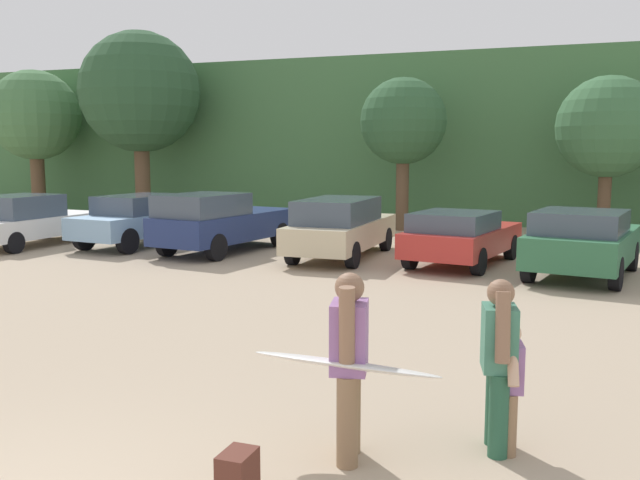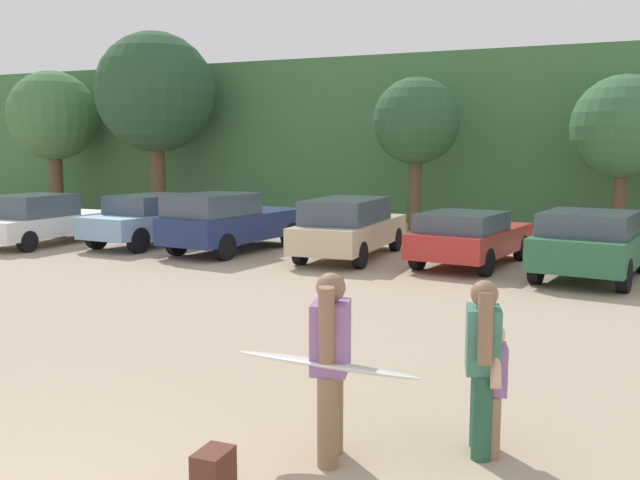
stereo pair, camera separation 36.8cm
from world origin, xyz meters
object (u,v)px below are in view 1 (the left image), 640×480
parked_car_white (27,220)px  person_adult (349,355)px  person_child (509,379)px  backpack_dropped (238,479)px  parked_car_forest_green (583,241)px  parked_car_red (461,236)px  parked_car_sky_blue (140,219)px  parked_car_champagne (341,226)px  person_companion (499,355)px  parked_car_navy (220,221)px  surfboard_white (344,364)px

parked_car_white → person_adult: size_ratio=2.60×
person_child → backpack_dropped: (-1.92, -1.80, -0.47)m
parked_car_forest_green → parked_car_red: bearing=85.1°
parked_car_sky_blue → parked_car_champagne: bearing=-84.0°
parked_car_white → person_companion: bearing=-121.2°
parked_car_red → person_companion: bearing=-159.2°
parked_car_champagne → parked_car_sky_blue: bearing=88.7°
parked_car_forest_green → person_child: size_ratio=3.52×
person_companion → parked_car_forest_green: bearing=-107.3°
parked_car_champagne → parked_car_navy: bearing=93.5°
parked_car_white → backpack_dropped: bearing=-129.6°
backpack_dropped → parked_car_red: bearing=90.9°
parked_car_red → person_adult: 11.34m
surfboard_white → parked_car_white: bearing=-33.5°
parked_car_forest_green → backpack_dropped: bearing=177.5°
parked_car_red → person_child: 10.83m
parked_car_champagne → person_adult: (3.91, -11.35, 0.14)m
parked_car_navy → person_adult: person_adult is taller
parked_car_white → parked_car_navy: parked_car_navy is taller
parked_car_navy → parked_car_forest_green: parked_car_navy is taller
parked_car_sky_blue → person_adult: person_adult is taller
parked_car_red → backpack_dropped: (0.20, -12.43, -0.50)m
parked_car_forest_green → surfboard_white: 10.80m
parked_car_forest_green → backpack_dropped: 11.98m
parked_car_sky_blue → parked_car_red: parked_car_sky_blue is taller
parked_car_champagne → person_child: (5.26, -10.67, -0.14)m
person_adult → person_child: 1.54m
person_companion → parked_car_sky_blue: bearing=-56.0°
parked_car_sky_blue → person_child: parked_car_sky_blue is taller
parked_car_navy → parked_car_sky_blue: bearing=92.0°
parked_car_white → parked_car_red: 12.61m
parked_car_white → parked_car_red: (12.58, 0.98, -0.04)m
parked_car_sky_blue → parked_car_champagne: 6.30m
parked_car_white → person_adult: person_adult is taller
surfboard_white → person_adult: bearing=-128.9°
person_adult → backpack_dropped: person_adult is taller
parked_car_white → backpack_dropped: (12.78, -11.44, -0.54)m
parked_car_navy → parked_car_champagne: parked_car_navy is taller
parked_car_white → parked_car_forest_green: size_ratio=1.04×
parked_car_forest_green → backpack_dropped: (-2.60, -11.68, -0.59)m
parked_car_white → surfboard_white: parked_car_white is taller
person_child → surfboard_white: person_child is taller
person_adult → parked_car_red: bearing=-98.8°
parked_car_navy → parked_car_champagne: bearing=-77.3°
person_adult → person_companion: 1.41m
parked_car_champagne → parked_car_red: size_ratio=1.10×
parked_car_white → parked_car_navy: 6.06m
backpack_dropped → parked_car_champagne: bearing=105.0°
parked_car_champagne → surfboard_white: parked_car_champagne is taller
parked_car_navy → parked_car_white: bearing=106.2°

